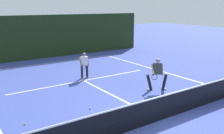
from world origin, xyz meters
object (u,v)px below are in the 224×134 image
player_near (157,73)px  tennis_ball_extra (25,124)px  tennis_ball (90,108)px  player_far (84,64)px

player_near → tennis_ball_extra: bearing=31.0°
player_near → tennis_ball: bearing=33.1°
player_far → tennis_ball: player_far is taller
player_near → tennis_ball_extra: 6.76m
tennis_ball → player_far: bearing=64.4°
player_near → tennis_ball_extra: size_ratio=25.09×
tennis_ball → tennis_ball_extra: same height
player_far → tennis_ball: (-2.04, -4.26, -0.81)m
player_far → tennis_ball_extra: player_far is taller
player_far → tennis_ball: 4.79m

